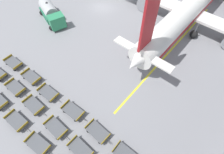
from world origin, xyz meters
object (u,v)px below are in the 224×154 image
(fuel_tanker_primary, at_px, (51,13))
(baggage_dolly_row_mid_a_col_b, at_px, (16,88))
(baggage_dolly_row_mid_b_col_b, at_px, (32,77))
(baggage_dolly_row_mid_b_col_e, at_px, (98,132))
(baggage_dolly_row_mid_a_col_c, at_px, (34,105))
(baggage_dolly_row_near_col_c, at_px, (17,121))
(airplane, at_px, (192,7))
(baggage_dolly_row_mid_b_col_a, at_px, (13,63))
(baggage_dolly_row_mid_a_col_d, at_px, (56,128))
(baggage_dolly_row_near_col_d, at_px, (38,144))
(baggage_dolly_row_mid_b_col_d, at_px, (73,111))
(baggage_dolly_row_mid_a_col_e, at_px, (80,149))
(baggage_dolly_row_mid_b_col_c, at_px, (48,93))

(fuel_tanker_primary, distance_m, baggage_dolly_row_mid_a_col_b, 16.22)
(baggage_dolly_row_mid_b_col_b, distance_m, baggage_dolly_row_mid_b_col_e, 12.73)
(baggage_dolly_row_mid_a_col_c, distance_m, baggage_dolly_row_mid_b_col_e, 9.10)
(baggage_dolly_row_near_col_c, height_order, baggage_dolly_row_mid_a_col_c, same)
(airplane, height_order, baggage_dolly_row_mid_a_col_c, airplane)
(baggage_dolly_row_near_col_c, xyz_separation_m, baggage_dolly_row_mid_b_col_a, (-8.87, 4.46, 0.00))
(baggage_dolly_row_near_col_c, bearing_deg, baggage_dolly_row_mid_b_col_b, 132.49)
(baggage_dolly_row_mid_a_col_c, bearing_deg, baggage_dolly_row_mid_a_col_b, -176.94)
(baggage_dolly_row_mid_a_col_b, distance_m, baggage_dolly_row_mid_b_col_b, 2.51)
(baggage_dolly_row_mid_a_col_d, bearing_deg, baggage_dolly_row_near_col_c, -147.00)
(baggage_dolly_row_near_col_d, height_order, baggage_dolly_row_mid_a_col_b, same)
(baggage_dolly_row_mid_a_col_d, xyz_separation_m, baggage_dolly_row_mid_b_col_d, (-0.19, 2.81, 0.00))
(baggage_dolly_row_mid_a_col_c, relative_size, baggage_dolly_row_mid_b_col_b, 0.99)
(baggage_dolly_row_mid_a_col_c, bearing_deg, baggage_dolly_row_mid_b_col_a, 167.73)
(airplane, bearing_deg, baggage_dolly_row_mid_b_col_b, -110.44)
(baggage_dolly_row_mid_a_col_e, height_order, baggage_dolly_row_mid_b_col_b, same)
(baggage_dolly_row_mid_a_col_b, height_order, baggage_dolly_row_mid_b_col_a, same)
(baggage_dolly_row_mid_b_col_d, bearing_deg, fuel_tanker_primary, 151.42)
(baggage_dolly_row_mid_a_col_e, height_order, baggage_dolly_row_mid_b_col_a, same)
(baggage_dolly_row_near_col_d, relative_size, baggage_dolly_row_mid_b_col_a, 1.01)
(baggage_dolly_row_mid_b_col_d, bearing_deg, baggage_dolly_row_mid_b_col_b, -175.42)
(airplane, xyz_separation_m, baggage_dolly_row_mid_a_col_e, (2.72, -28.57, -2.97))
(baggage_dolly_row_mid_b_col_b, height_order, baggage_dolly_row_mid_b_col_d, same)
(baggage_dolly_row_mid_a_col_b, distance_m, baggage_dolly_row_mid_a_col_c, 4.21)
(airplane, xyz_separation_m, baggage_dolly_row_near_col_d, (-1.22, -31.46, -2.97))
(airplane, height_order, baggage_dolly_row_mid_a_col_e, airplane)
(airplane, relative_size, baggage_dolly_row_mid_b_col_b, 10.37)
(fuel_tanker_primary, bearing_deg, baggage_dolly_row_mid_b_col_a, -64.60)
(baggage_dolly_row_mid_a_col_b, xyz_separation_m, baggage_dolly_row_mid_b_col_a, (-4.39, 2.09, 0.00))
(baggage_dolly_row_mid_a_col_d, height_order, baggage_dolly_row_mid_b_col_d, same)
(baggage_dolly_row_near_col_c, distance_m, baggage_dolly_row_mid_a_col_e, 8.81)
(airplane, bearing_deg, baggage_dolly_row_mid_b_col_a, -117.88)
(fuel_tanker_primary, height_order, baggage_dolly_row_mid_a_col_d, fuel_tanker_primary)
(baggage_dolly_row_mid_b_col_c, xyz_separation_m, baggage_dolly_row_mid_b_col_d, (4.50, 0.59, 0.00))
(baggage_dolly_row_near_col_c, xyz_separation_m, baggage_dolly_row_mid_b_col_b, (-4.47, 4.88, 0.00))
(baggage_dolly_row_mid_a_col_d, bearing_deg, baggage_dolly_row_mid_b_col_b, 166.25)
(baggage_dolly_row_mid_a_col_c, height_order, baggage_dolly_row_mid_b_col_c, same)
(baggage_dolly_row_mid_a_col_e, bearing_deg, fuel_tanker_primary, 151.12)
(baggage_dolly_row_mid_a_col_b, bearing_deg, baggage_dolly_row_mid_a_col_d, 2.49)
(fuel_tanker_primary, bearing_deg, airplane, 39.67)
(baggage_dolly_row_mid_b_col_c, bearing_deg, baggage_dolly_row_mid_b_col_b, -178.66)
(fuel_tanker_primary, height_order, baggage_dolly_row_mid_a_col_c, fuel_tanker_primary)
(baggage_dolly_row_mid_b_col_b, xyz_separation_m, baggage_dolly_row_mid_b_col_e, (12.70, 0.94, 0.00))
(baggage_dolly_row_mid_b_col_d, bearing_deg, baggage_dolly_row_near_col_d, -87.13)
(baggage_dolly_row_mid_b_col_b, relative_size, baggage_dolly_row_mid_b_col_c, 1.00)
(baggage_dolly_row_mid_a_col_b, bearing_deg, baggage_dolly_row_mid_b_col_b, 89.53)
(baggage_dolly_row_near_col_d, distance_m, baggage_dolly_row_mid_b_col_e, 6.83)
(baggage_dolly_row_mid_b_col_b, bearing_deg, baggage_dolly_row_mid_b_col_d, 4.58)
(baggage_dolly_row_near_col_d, height_order, baggage_dolly_row_mid_a_col_d, same)
(baggage_dolly_row_mid_a_col_c, distance_m, baggage_dolly_row_mid_b_col_c, 2.38)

